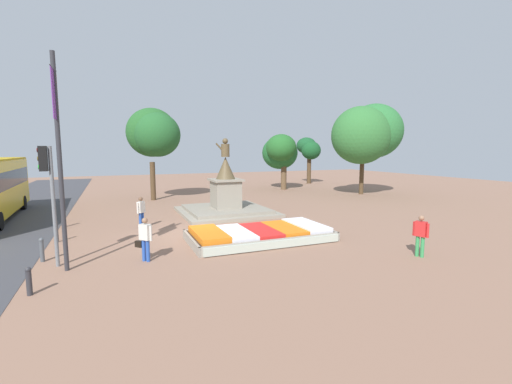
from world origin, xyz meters
name	(u,v)px	position (x,y,z in m)	size (l,w,h in m)	color
ground_plane	(200,233)	(0.00, 0.00, 0.00)	(83.28, 83.28, 0.00)	#8C6651
flower_planter	(260,234)	(2.07, -2.18, 0.25)	(6.10, 3.21, 0.58)	#38281C
statue_monument	(226,200)	(2.68, 4.43, 0.84)	(5.41, 5.41, 4.56)	gray
traffic_light_near_crossing	(49,184)	(-5.57, -2.66, 2.77)	(0.41, 0.30, 3.97)	slate
banner_pole	(59,152)	(-5.14, -3.23, 3.79)	(0.14, 1.28, 6.78)	#2D2D33
pedestrian_with_handbag	(145,237)	(-2.73, -3.23, 0.85)	(0.55, 0.58, 1.54)	#264CA5
pedestrian_near_planter	(421,233)	(6.46, -6.57, 0.87)	(0.34, 0.54, 1.53)	#338C4C
pedestrian_crossing_plaza	(141,210)	(-2.42, 2.21, 0.89)	(0.42, 0.44, 1.56)	#264CA5
kerb_bollard_south	(29,280)	(-5.83, -4.99, 0.41)	(0.15, 0.15, 0.78)	#2D2D33
kerb_bollard_mid_a	(42,249)	(-6.02, -1.91, 0.45)	(0.15, 0.15, 0.85)	#4C5156
kerb_bollard_mid_b	(57,231)	(-5.91, 0.81, 0.48)	(0.12, 0.12, 0.91)	#2D2D33
kerb_bollard_north	(63,218)	(-6.02, 3.94, 0.47)	(0.17, 0.17, 0.90)	#2D2D33
park_tree_far_left	(368,133)	(16.57, 8.12, 5.29)	(6.77, 5.28, 7.84)	#4C3823
park_tree_behind_statue	(280,151)	(11.69, 14.90, 3.74)	(3.75, 4.75, 5.38)	brown
park_tree_far_right	(309,149)	(17.51, 19.08, 4.04)	(2.42, 3.04, 5.35)	#4C3823
park_tree_street_side	(154,134)	(-0.51, 12.34, 5.11)	(3.97, 4.13, 7.11)	#4C3823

